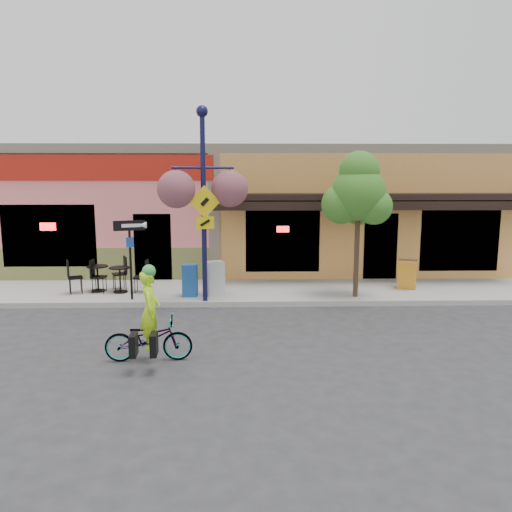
% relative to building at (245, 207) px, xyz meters
% --- Properties ---
extents(ground, '(90.00, 90.00, 0.00)m').
position_rel_building_xyz_m(ground, '(0.00, -7.50, -2.25)').
color(ground, '#2D2D30').
rests_on(ground, ground).
extents(sidewalk, '(24.00, 3.00, 0.15)m').
position_rel_building_xyz_m(sidewalk, '(0.00, -5.50, -2.17)').
color(sidewalk, '#9E9B93').
rests_on(sidewalk, ground).
extents(curb, '(24.00, 0.12, 0.15)m').
position_rel_building_xyz_m(curb, '(0.00, -6.95, -2.17)').
color(curb, '#A8A59E').
rests_on(curb, ground).
extents(building, '(18.20, 8.20, 4.50)m').
position_rel_building_xyz_m(building, '(0.00, 0.00, 0.00)').
color(building, '#F5797A').
rests_on(building, ground).
extents(bicycle, '(1.69, 0.68, 0.87)m').
position_rel_building_xyz_m(bicycle, '(-1.89, -10.87, -1.81)').
color(bicycle, maroon).
rests_on(bicycle, ground).
extents(cyclist_rider, '(0.40, 0.58, 1.52)m').
position_rel_building_xyz_m(cyclist_rider, '(-1.84, -10.87, -1.49)').
color(cyclist_rider, '#BBFC1A').
rests_on(cyclist_rider, ground).
extents(lamp_post, '(1.76, 1.09, 5.16)m').
position_rel_building_xyz_m(lamp_post, '(-1.12, -6.85, 0.48)').
color(lamp_post, '#12143B').
rests_on(lamp_post, sidewalk).
extents(one_way_sign, '(0.85, 0.43, 2.18)m').
position_rel_building_xyz_m(one_way_sign, '(-3.14, -6.66, -1.01)').
color(one_way_sign, black).
rests_on(one_way_sign, sidewalk).
extents(cafe_set_left, '(1.84, 1.42, 0.99)m').
position_rel_building_xyz_m(cafe_set_left, '(-4.34, -5.68, -1.60)').
color(cafe_set_left, black).
rests_on(cafe_set_left, sidewalk).
extents(cafe_set_right, '(1.64, 0.84, 0.97)m').
position_rel_building_xyz_m(cafe_set_right, '(-3.66, -5.84, -1.61)').
color(cafe_set_right, black).
rests_on(cafe_set_right, sidewalk).
extents(newspaper_box_blue, '(0.42, 0.38, 0.91)m').
position_rel_building_xyz_m(newspaper_box_blue, '(-1.58, -6.29, -1.65)').
color(newspaper_box_blue, '#194C96').
rests_on(newspaper_box_blue, sidewalk).
extents(newspaper_box_grey, '(0.57, 0.54, 0.97)m').
position_rel_building_xyz_m(newspaper_box_grey, '(-0.87, -6.25, -1.61)').
color(newspaper_box_grey, silver).
rests_on(newspaper_box_grey, sidewalk).
extents(street_tree, '(1.66, 1.66, 4.08)m').
position_rel_building_xyz_m(street_tree, '(3.08, -6.48, -0.06)').
color(street_tree, '#3D7A26').
rests_on(street_tree, sidewalk).
extents(sandwich_board, '(0.64, 0.56, 0.89)m').
position_rel_building_xyz_m(sandwich_board, '(4.77, -5.72, -1.65)').
color(sandwich_board, orange).
rests_on(sandwich_board, sidewalk).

